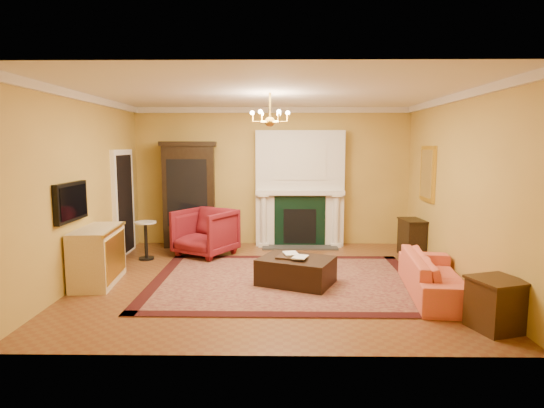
{
  "coord_description": "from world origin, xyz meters",
  "views": [
    {
      "loc": [
        0.13,
        -7.25,
        2.18
      ],
      "look_at": [
        0.03,
        0.3,
        1.21
      ],
      "focal_mm": 30.0,
      "sensor_mm": 36.0,
      "label": 1
    }
  ],
  "objects_px": {
    "wingback_armchair": "(205,230)",
    "commode": "(98,256)",
    "console_table": "(412,238)",
    "end_table": "(496,306)",
    "pedestal_table": "(146,238)",
    "coral_sofa": "(437,269)",
    "leather_ottoman": "(296,271)",
    "china_cabinet": "(189,197)"
  },
  "relations": [
    {
      "from": "end_table",
      "to": "coral_sofa",
      "type": "bearing_deg",
      "value": 102.19
    },
    {
      "from": "pedestal_table",
      "to": "console_table",
      "type": "relative_size",
      "value": 1.04
    },
    {
      "from": "coral_sofa",
      "to": "end_table",
      "type": "bearing_deg",
      "value": -161.25
    },
    {
      "from": "china_cabinet",
      "to": "end_table",
      "type": "relative_size",
      "value": 3.65
    },
    {
      "from": "china_cabinet",
      "to": "leather_ottoman",
      "type": "relative_size",
      "value": 1.96
    },
    {
      "from": "pedestal_table",
      "to": "end_table",
      "type": "bearing_deg",
      "value": -32.73
    },
    {
      "from": "china_cabinet",
      "to": "pedestal_table",
      "type": "relative_size",
      "value": 2.93
    },
    {
      "from": "commode",
      "to": "end_table",
      "type": "relative_size",
      "value": 2.02
    },
    {
      "from": "console_table",
      "to": "wingback_armchair",
      "type": "bearing_deg",
      "value": 175.29
    },
    {
      "from": "wingback_armchair",
      "to": "coral_sofa",
      "type": "xyz_separation_m",
      "value": [
        3.76,
        -2.38,
        -0.12
      ]
    },
    {
      "from": "coral_sofa",
      "to": "leather_ottoman",
      "type": "distance_m",
      "value": 2.1
    },
    {
      "from": "console_table",
      "to": "pedestal_table",
      "type": "bearing_deg",
      "value": 178.99
    },
    {
      "from": "coral_sofa",
      "to": "console_table",
      "type": "xyz_separation_m",
      "value": [
        0.33,
        2.39,
        -0.04
      ]
    },
    {
      "from": "china_cabinet",
      "to": "coral_sofa",
      "type": "relative_size",
      "value": 1.07
    },
    {
      "from": "commode",
      "to": "pedestal_table",
      "type": "bearing_deg",
      "value": 73.01
    },
    {
      "from": "pedestal_table",
      "to": "commode",
      "type": "xyz_separation_m",
      "value": [
        -0.33,
        -1.52,
        0.02
      ]
    },
    {
      "from": "wingback_armchair",
      "to": "commode",
      "type": "bearing_deg",
      "value": -97.25
    },
    {
      "from": "commode",
      "to": "coral_sofa",
      "type": "xyz_separation_m",
      "value": [
        5.18,
        -0.52,
        -0.05
      ]
    },
    {
      "from": "wingback_armchair",
      "to": "leather_ottoman",
      "type": "bearing_deg",
      "value": -17.37
    },
    {
      "from": "commode",
      "to": "console_table",
      "type": "bearing_deg",
      "value": 13.81
    },
    {
      "from": "pedestal_table",
      "to": "wingback_armchair",
      "type": "bearing_deg",
      "value": 17.21
    },
    {
      "from": "pedestal_table",
      "to": "end_table",
      "type": "height_order",
      "value": "pedestal_table"
    },
    {
      "from": "commode",
      "to": "leather_ottoman",
      "type": "height_order",
      "value": "commode"
    },
    {
      "from": "coral_sofa",
      "to": "console_table",
      "type": "height_order",
      "value": "coral_sofa"
    },
    {
      "from": "pedestal_table",
      "to": "commode",
      "type": "relative_size",
      "value": 0.62
    },
    {
      "from": "coral_sofa",
      "to": "end_table",
      "type": "xyz_separation_m",
      "value": [
        0.27,
        -1.25,
        -0.1
      ]
    },
    {
      "from": "end_table",
      "to": "console_table",
      "type": "height_order",
      "value": "console_table"
    },
    {
      "from": "china_cabinet",
      "to": "leather_ottoman",
      "type": "bearing_deg",
      "value": -56.79
    },
    {
      "from": "wingback_armchair",
      "to": "coral_sofa",
      "type": "height_order",
      "value": "wingback_armchair"
    },
    {
      "from": "wingback_armchair",
      "to": "pedestal_table",
      "type": "relative_size",
      "value": 1.39
    },
    {
      "from": "wingback_armchair",
      "to": "pedestal_table",
      "type": "xyz_separation_m",
      "value": [
        -1.09,
        -0.34,
        -0.08
      ]
    },
    {
      "from": "wingback_armchair",
      "to": "commode",
      "type": "distance_m",
      "value": 2.34
    },
    {
      "from": "wingback_armchair",
      "to": "commode",
      "type": "relative_size",
      "value": 0.86
    },
    {
      "from": "wingback_armchair",
      "to": "pedestal_table",
      "type": "distance_m",
      "value": 1.14
    },
    {
      "from": "pedestal_table",
      "to": "end_table",
      "type": "relative_size",
      "value": 1.24
    },
    {
      "from": "wingback_armchair",
      "to": "commode",
      "type": "height_order",
      "value": "wingback_armchair"
    },
    {
      "from": "end_table",
      "to": "console_table",
      "type": "bearing_deg",
      "value": 89.06
    },
    {
      "from": "commode",
      "to": "console_table",
      "type": "distance_m",
      "value": 5.82
    },
    {
      "from": "end_table",
      "to": "leather_ottoman",
      "type": "xyz_separation_m",
      "value": [
        -2.3,
        1.75,
        -0.08
      ]
    },
    {
      "from": "wingback_armchair",
      "to": "console_table",
      "type": "xyz_separation_m",
      "value": [
        4.09,
        0.01,
        -0.16
      ]
    },
    {
      "from": "pedestal_table",
      "to": "leather_ottoman",
      "type": "xyz_separation_m",
      "value": [
        2.82,
        -1.55,
        -0.21
      ]
    },
    {
      "from": "commode",
      "to": "leather_ottoman",
      "type": "bearing_deg",
      "value": -5.36
    }
  ]
}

